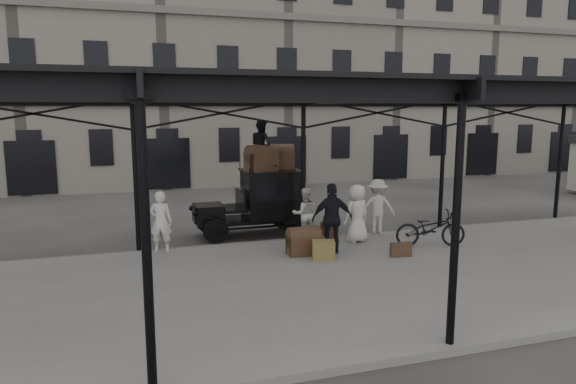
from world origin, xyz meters
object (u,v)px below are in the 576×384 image
object	(u,v)px
porter_left	(161,221)
steamer_trunk_roof_near	(261,160)
bicycle	(430,228)
steamer_trunk_platform	(304,243)
porter_official	(332,218)
taxi	(262,199)

from	to	relation	value
porter_left	steamer_trunk_roof_near	xyz separation A→B (m)	(3.32, 1.42, 1.51)
bicycle	steamer_trunk_roof_near	bearing A→B (deg)	68.92
steamer_trunk_platform	porter_official	bearing A→B (deg)	-6.90
porter_official	taxi	bearing A→B (deg)	-62.99
bicycle	steamer_trunk_platform	xyz separation A→B (m)	(-3.86, 0.30, -0.21)
steamer_trunk_roof_near	steamer_trunk_platform	xyz separation A→B (m)	(0.45, -2.91, -2.06)
steamer_trunk_platform	taxi	bearing A→B (deg)	96.47
porter_official	bicycle	distance (m)	3.09
bicycle	steamer_trunk_platform	distance (m)	3.87
taxi	porter_left	distance (m)	3.79
porter_official	steamer_trunk_platform	bearing A→B (deg)	0.40
porter_left	taxi	bearing A→B (deg)	-139.48
porter_official	porter_left	bearing A→B (deg)	-12.08
porter_left	bicycle	distance (m)	7.84
porter_official	steamer_trunk_platform	xyz separation A→B (m)	(-0.81, 0.09, -0.66)
taxi	steamer_trunk_roof_near	xyz separation A→B (m)	(-0.08, -0.25, 1.34)
taxi	bicycle	xyz separation A→B (m)	(4.23, -3.46, -0.51)
porter_left	bicycle	world-z (taller)	porter_left
taxi	steamer_trunk_platform	size ratio (longest dim) A/B	4.06
taxi	steamer_trunk_roof_near	world-z (taller)	steamer_trunk_roof_near
taxi	porter_official	xyz separation A→B (m)	(1.18, -3.26, -0.06)
porter_left	porter_official	distance (m)	4.85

